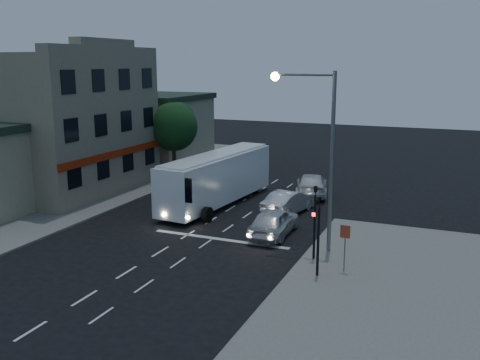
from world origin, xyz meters
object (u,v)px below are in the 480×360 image
at_px(car_sedan_a, 289,202).
at_px(tour_bus, 217,177).
at_px(streetlight, 319,141).
at_px(street_tree, 173,125).
at_px(traffic_signal_side, 319,226).
at_px(car_sedan_b, 312,185).
at_px(traffic_signal_main, 315,213).
at_px(car_suv, 274,222).
at_px(regulatory_sign, 345,240).

bearing_deg(car_sedan_a, tour_bus, 10.23).
relative_size(streetlight, street_tree, 1.45).
relative_size(car_sedan_a, traffic_signal_side, 1.11).
relative_size(car_sedan_b, streetlight, 0.60).
bearing_deg(tour_bus, car_sedan_b, 49.52).
height_order(traffic_signal_side, street_tree, street_tree).
xyz_separation_m(car_sedan_b, traffic_signal_side, (4.34, -14.91, 1.64)).
bearing_deg(traffic_signal_side, car_sedan_a, 114.45).
bearing_deg(traffic_signal_main, car_sedan_b, 105.70).
distance_m(traffic_signal_main, street_tree, 21.38).
relative_size(car_suv, streetlight, 0.52).
distance_m(car_sedan_a, regulatory_sign, 10.28).
xyz_separation_m(tour_bus, car_sedan_b, (5.22, 5.09, -1.13)).
distance_m(traffic_signal_main, regulatory_sign, 2.14).
bearing_deg(traffic_signal_main, street_tree, 137.97).
relative_size(car_suv, street_tree, 0.76).
height_order(car_suv, regulatory_sign, regulatory_sign).
height_order(car_sedan_b, regulatory_sign, regulatory_sign).
relative_size(car_sedan_b, regulatory_sign, 2.44).
relative_size(traffic_signal_main, regulatory_sign, 1.86).
bearing_deg(car_suv, car_sedan_a, -83.75).
height_order(car_sedan_a, car_sedan_b, car_sedan_b).
distance_m(tour_bus, street_tree, 9.80).
xyz_separation_m(traffic_signal_main, streetlight, (-0.26, 1.42, 3.31)).
height_order(car_sedan_b, streetlight, streetlight).
relative_size(car_suv, regulatory_sign, 2.13).
xyz_separation_m(car_sedan_a, streetlight, (3.44, -6.27, 4.98)).
xyz_separation_m(car_sedan_b, traffic_signal_main, (3.64, -12.94, 1.64)).
xyz_separation_m(regulatory_sign, streetlight, (-1.96, 2.44, 4.14)).
relative_size(tour_bus, street_tree, 1.88).
distance_m(car_sedan_b, streetlight, 12.98).
distance_m(car_sedan_a, car_sedan_b, 5.25).
bearing_deg(car_suv, regulatory_sign, 138.96).
distance_m(traffic_signal_main, streetlight, 3.61).
xyz_separation_m(car_suv, traffic_signal_side, (3.80, -5.00, 1.62)).
relative_size(tour_bus, streetlight, 1.30).
bearing_deg(street_tree, traffic_signal_main, -42.03).
distance_m(car_sedan_b, regulatory_sign, 14.96).
bearing_deg(traffic_signal_side, tour_bus, 134.18).
relative_size(car_sedan_a, car_sedan_b, 0.85).
distance_m(tour_bus, traffic_signal_main, 11.84).
bearing_deg(streetlight, traffic_signal_main, -79.80).
xyz_separation_m(traffic_signal_side, streetlight, (-0.96, 3.40, 3.31)).
bearing_deg(car_suv, traffic_signal_side, 126.26).
height_order(traffic_signal_side, streetlight, streetlight).
bearing_deg(street_tree, tour_bus, -42.60).
bearing_deg(car_sedan_b, traffic_signal_side, 91.89).
distance_m(tour_bus, car_sedan_b, 7.37).
xyz_separation_m(traffic_signal_main, street_tree, (-15.81, 14.25, 2.08)).
relative_size(car_sedan_a, street_tree, 0.73).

